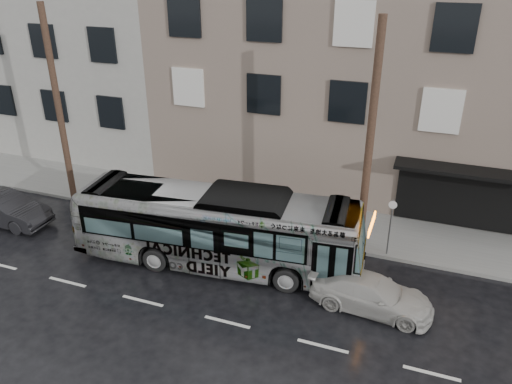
{
  "coord_description": "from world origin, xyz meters",
  "views": [
    {
      "loc": [
        8.57,
        -14.28,
        10.89
      ],
      "look_at": [
        2.36,
        2.5,
        2.36
      ],
      "focal_mm": 35.0,
      "sensor_mm": 36.0,
      "label": 1
    }
  ],
  "objects_px": {
    "utility_pole_rear": "(58,107)",
    "dark_sedan": "(4,209)",
    "sign_post": "(390,227)",
    "white_sedan": "(371,293)",
    "bus": "(218,228)",
    "utility_pole_front": "(370,144)"
  },
  "relations": [
    {
      "from": "sign_post",
      "to": "white_sedan",
      "type": "bearing_deg",
      "value": -92.12
    },
    {
      "from": "dark_sedan",
      "to": "sign_post",
      "type": "bearing_deg",
      "value": -79.09
    },
    {
      "from": "utility_pole_rear",
      "to": "dark_sedan",
      "type": "distance_m",
      "value": 5.14
    },
    {
      "from": "utility_pole_front",
      "to": "utility_pole_rear",
      "type": "bearing_deg",
      "value": 180.0
    },
    {
      "from": "bus",
      "to": "dark_sedan",
      "type": "xyz_separation_m",
      "value": [
        -10.24,
        -0.39,
        -0.84
      ]
    },
    {
      "from": "sign_post",
      "to": "dark_sedan",
      "type": "relative_size",
      "value": 0.56
    },
    {
      "from": "sign_post",
      "to": "bus",
      "type": "relative_size",
      "value": 0.22
    },
    {
      "from": "utility_pole_rear",
      "to": "dark_sedan",
      "type": "height_order",
      "value": "utility_pole_rear"
    },
    {
      "from": "utility_pole_front",
      "to": "dark_sedan",
      "type": "distance_m",
      "value": 16.03
    },
    {
      "from": "white_sedan",
      "to": "dark_sedan",
      "type": "height_order",
      "value": "dark_sedan"
    },
    {
      "from": "sign_post",
      "to": "utility_pole_front",
      "type": "bearing_deg",
      "value": 180.0
    },
    {
      "from": "utility_pole_rear",
      "to": "white_sedan",
      "type": "xyz_separation_m",
      "value": [
        14.97,
        -3.43,
        -4.05
      ]
    },
    {
      "from": "bus",
      "to": "white_sedan",
      "type": "relative_size",
      "value": 2.69
    },
    {
      "from": "sign_post",
      "to": "white_sedan",
      "type": "xyz_separation_m",
      "value": [
        -0.13,
        -3.43,
        -0.75
      ]
    },
    {
      "from": "utility_pole_front",
      "to": "bus",
      "type": "xyz_separation_m",
      "value": [
        -5.0,
        -2.66,
        -3.11
      ]
    },
    {
      "from": "utility_pole_front",
      "to": "utility_pole_rear",
      "type": "relative_size",
      "value": 1.0
    },
    {
      "from": "utility_pole_rear",
      "to": "bus",
      "type": "bearing_deg",
      "value": -16.46
    },
    {
      "from": "white_sedan",
      "to": "sign_post",
      "type": "bearing_deg",
      "value": 2.13
    },
    {
      "from": "bus",
      "to": "dark_sedan",
      "type": "height_order",
      "value": "bus"
    },
    {
      "from": "sign_post",
      "to": "dark_sedan",
      "type": "height_order",
      "value": "sign_post"
    },
    {
      "from": "utility_pole_front",
      "to": "bus",
      "type": "bearing_deg",
      "value": -152.0
    },
    {
      "from": "white_sedan",
      "to": "dark_sedan",
      "type": "xyz_separation_m",
      "value": [
        -16.21,
        0.38,
        0.11
      ]
    }
  ]
}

